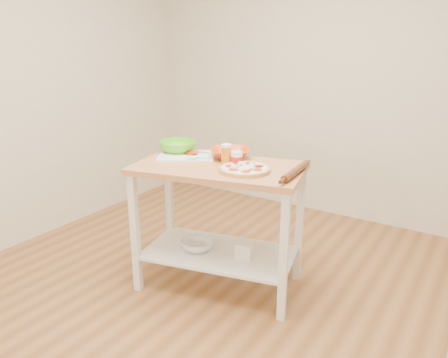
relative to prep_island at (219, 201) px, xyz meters
name	(u,v)px	position (x,y,z in m)	size (l,w,h in m)	color
room_shell	(194,110)	(0.17, -0.49, 0.70)	(4.04, 4.54, 2.74)	#976338
prep_island	(219,201)	(0.00, 0.00, 0.00)	(1.24, 0.85, 0.90)	tan
pizza	(245,169)	(0.21, -0.02, 0.27)	(0.33, 0.33, 0.05)	tan
cutting_board	(186,155)	(-0.33, 0.07, 0.26)	(0.50, 0.47, 0.04)	white
spatula	(198,158)	(-0.19, 0.02, 0.27)	(0.13, 0.12, 0.01)	#4CDBC1
knife	(186,151)	(-0.38, 0.14, 0.27)	(0.26, 0.11, 0.01)	silver
orange_bowl	(230,153)	(-0.04, 0.20, 0.29)	(0.28, 0.28, 0.07)	#D54114
green_bowl	(178,147)	(-0.45, 0.12, 0.30)	(0.28, 0.28, 0.09)	#53C41C
beer_pint	(226,155)	(0.03, 0.04, 0.32)	(0.07, 0.07, 0.14)	orange
yogurt_tub	(237,159)	(0.10, 0.06, 0.30)	(0.08, 0.08, 0.17)	white
rolling_pin	(296,171)	(0.52, 0.08, 0.28)	(0.05, 0.05, 0.40)	#5F3315
shelf_glass_bowl	(197,245)	(-0.15, -0.06, -0.35)	(0.24, 0.24, 0.07)	silver
shelf_bin	(244,250)	(0.19, 0.02, -0.33)	(0.11, 0.11, 0.11)	white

